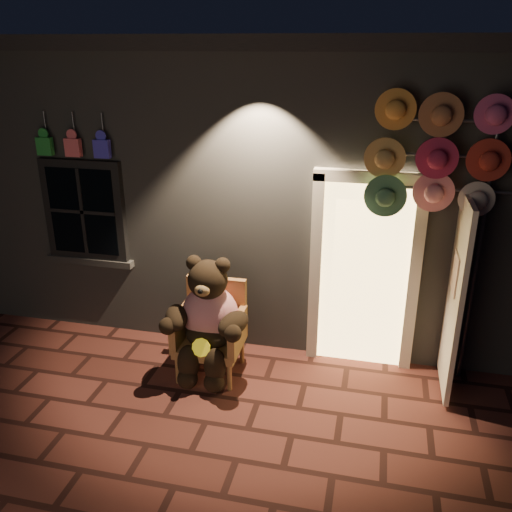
% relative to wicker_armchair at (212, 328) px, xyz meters
% --- Properties ---
extents(ground, '(60.00, 60.00, 0.00)m').
position_rel_wicker_armchair_xyz_m(ground, '(0.20, -0.90, -0.51)').
color(ground, '#5A2A22').
rests_on(ground, ground).
extents(shop_building, '(7.30, 5.95, 3.51)m').
position_rel_wicker_armchair_xyz_m(shop_building, '(0.20, 3.08, 1.23)').
color(shop_building, slate).
rests_on(shop_building, ground).
extents(wicker_armchair, '(0.71, 0.64, 1.02)m').
position_rel_wicker_armchair_xyz_m(wicker_armchair, '(0.00, 0.00, 0.00)').
color(wicker_armchair, '#B57146').
rests_on(wicker_armchair, ground).
extents(teddy_bear, '(0.98, 0.75, 1.34)m').
position_rel_wicker_armchair_xyz_m(teddy_bear, '(0.00, -0.13, 0.18)').
color(teddy_bear, '#B11224').
rests_on(teddy_bear, ground).
extents(hat_rack, '(1.67, 0.22, 2.95)m').
position_rel_wicker_armchair_xyz_m(hat_rack, '(2.30, 0.37, 1.89)').
color(hat_rack, '#59595E').
rests_on(hat_rack, ground).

